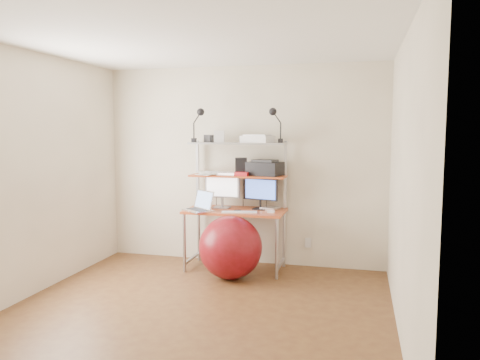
# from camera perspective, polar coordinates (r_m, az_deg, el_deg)

# --- Properties ---
(room) EXTENTS (3.60, 3.60, 3.60)m
(room) POSITION_cam_1_polar(r_m,az_deg,el_deg) (4.24, -5.64, -0.02)
(room) COLOR brown
(room) RESTS_ON ground
(computer_desk) EXTENTS (1.20, 0.60, 1.57)m
(computer_desk) POSITION_cam_1_polar(r_m,az_deg,el_deg) (5.70, -0.43, -1.40)
(computer_desk) COLOR #B84C23
(computer_desk) RESTS_ON ground
(desktop) EXTENTS (1.20, 0.60, 0.00)m
(desktop) POSITION_cam_1_polar(r_m,az_deg,el_deg) (5.68, -0.59, -3.64)
(desktop) COLOR #B84C23
(desktop) RESTS_ON computer_desk
(mid_shelf) EXTENTS (1.18, 0.34, 0.00)m
(mid_shelf) POSITION_cam_1_polar(r_m,az_deg,el_deg) (5.75, -0.26, 0.61)
(mid_shelf) COLOR #B84C23
(mid_shelf) RESTS_ON computer_desk
(top_shelf) EXTENTS (1.18, 0.34, 0.00)m
(top_shelf) POSITION_cam_1_polar(r_m,az_deg,el_deg) (5.72, -0.27, 4.61)
(top_shelf) COLOR #A1A1A5
(top_shelf) RESTS_ON computer_desk
(floor) EXTENTS (3.60, 3.60, 0.00)m
(floor) POSITION_cam_1_polar(r_m,az_deg,el_deg) (4.55, -5.47, -15.87)
(floor) COLOR brown
(floor) RESTS_ON ground
(wall_outlet) EXTENTS (0.08, 0.01, 0.12)m
(wall_outlet) POSITION_cam_1_polar(r_m,az_deg,el_deg) (5.95, 8.29, -7.58)
(wall_outlet) COLOR silver
(wall_outlet) RESTS_ON room
(monitor_silver) EXTENTS (0.44, 0.16, 0.49)m
(monitor_silver) POSITION_cam_1_polar(r_m,az_deg,el_deg) (5.79, -2.18, -0.85)
(monitor_silver) COLOR #ADAEB2
(monitor_silver) RESTS_ON desktop
(monitor_black) EXTENTS (0.44, 0.16, 0.45)m
(monitor_black) POSITION_cam_1_polar(r_m,az_deg,el_deg) (5.68, 2.51, -1.37)
(monitor_black) COLOR black
(monitor_black) RESTS_ON desktop
(laptop) EXTENTS (0.44, 0.43, 0.30)m
(laptop) POSITION_cam_1_polar(r_m,az_deg,el_deg) (5.63, -4.81, -3.22)
(laptop) COLOR silver
(laptop) RESTS_ON desktop
(keyboard) EXTENTS (0.43, 0.21, 0.01)m
(keyboard) POSITION_cam_1_polar(r_m,az_deg,el_deg) (5.48, -0.08, -3.93)
(keyboard) COLOR silver
(keyboard) RESTS_ON desktop
(mouse) EXTENTS (0.09, 0.06, 0.02)m
(mouse) POSITION_cam_1_polar(r_m,az_deg,el_deg) (5.47, 3.80, -3.90)
(mouse) COLOR silver
(mouse) RESTS_ON desktop
(mac_mini) EXTENTS (0.24, 0.24, 0.04)m
(mac_mini) POSITION_cam_1_polar(r_m,az_deg,el_deg) (5.68, 3.71, -3.45)
(mac_mini) COLOR silver
(mac_mini) RESTS_ON desktop
(phone) EXTENTS (0.11, 0.16, 0.01)m
(phone) POSITION_cam_1_polar(r_m,az_deg,el_deg) (5.54, -0.32, -3.83)
(phone) COLOR black
(phone) RESTS_ON desktop
(printer) EXTENTS (0.46, 0.37, 0.19)m
(printer) POSITION_cam_1_polar(r_m,az_deg,el_deg) (5.69, 3.06, 1.46)
(printer) COLOR black
(printer) RESTS_ON mid_shelf
(nas_cube) EXTENTS (0.18, 0.18, 0.21)m
(nas_cube) POSITION_cam_1_polar(r_m,az_deg,el_deg) (5.75, 0.13, 1.68)
(nas_cube) COLOR black
(nas_cube) RESTS_ON mid_shelf
(red_box) EXTENTS (0.17, 0.12, 0.05)m
(red_box) POSITION_cam_1_polar(r_m,az_deg,el_deg) (5.65, 0.21, 0.75)
(red_box) COLOR #B21C24
(red_box) RESTS_ON mid_shelf
(scanner) EXTENTS (0.41, 0.33, 0.10)m
(scanner) POSITION_cam_1_polar(r_m,az_deg,el_deg) (5.64, 2.13, 5.04)
(scanner) COLOR silver
(scanner) RESTS_ON top_shelf
(box_white) EXTENTS (0.14, 0.13, 0.15)m
(box_white) POSITION_cam_1_polar(r_m,az_deg,el_deg) (5.77, -2.55, 5.33)
(box_white) COLOR silver
(box_white) RESTS_ON top_shelf
(box_grey) EXTENTS (0.11, 0.11, 0.09)m
(box_grey) POSITION_cam_1_polar(r_m,az_deg,el_deg) (5.85, -3.82, 5.08)
(box_grey) COLOR #2B2B2D
(box_grey) RESTS_ON top_shelf
(clip_lamp_left) EXTENTS (0.17, 0.09, 0.42)m
(clip_lamp_left) POSITION_cam_1_polar(r_m,az_deg,el_deg) (5.78, -5.00, 7.60)
(clip_lamp_left) COLOR black
(clip_lamp_left) RESTS_ON top_shelf
(clip_lamp_right) EXTENTS (0.16, 0.09, 0.41)m
(clip_lamp_right) POSITION_cam_1_polar(r_m,az_deg,el_deg) (5.53, 4.22, 7.63)
(clip_lamp_right) COLOR black
(clip_lamp_right) RESTS_ON top_shelf
(exercise_ball) EXTENTS (0.73, 0.73, 0.73)m
(exercise_ball) POSITION_cam_1_polar(r_m,az_deg,el_deg) (5.41, -1.16, -8.21)
(exercise_ball) COLOR maroon
(exercise_ball) RESTS_ON floor
(paper_stack) EXTENTS (0.33, 0.42, 0.03)m
(paper_stack) POSITION_cam_1_polar(r_m,az_deg,el_deg) (5.86, -3.91, 0.85)
(paper_stack) COLOR white
(paper_stack) RESTS_ON mid_shelf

